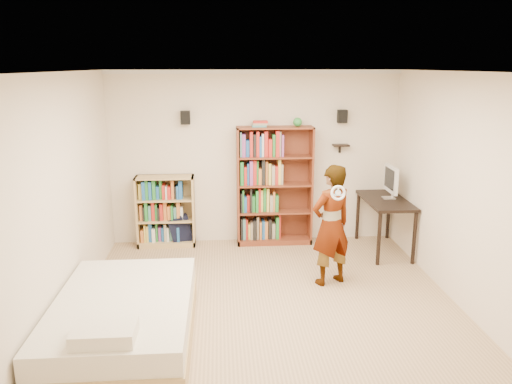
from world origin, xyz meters
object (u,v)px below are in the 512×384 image
person (331,225)px  low_bookshelf (166,211)px  tall_bookshelf (275,186)px  computer_desk (384,225)px  daybed (124,315)px

person → low_bookshelf: bearing=-59.7°
tall_bookshelf → person: bearing=-70.6°
computer_desk → person: person is taller
low_bookshelf → person: 2.76m
tall_bookshelf → person: (0.55, -1.57, -0.14)m
low_bookshelf → computer_desk: (3.33, -0.48, -0.15)m
low_bookshelf → daybed: 2.87m
tall_bookshelf → low_bookshelf: tall_bookshelf is taller
tall_bookshelf → daybed: size_ratio=0.88×
low_bookshelf → person: (2.25, -1.58, 0.23)m
daybed → low_bookshelf: bearing=87.1°
tall_bookshelf → low_bookshelf: 1.74m
tall_bookshelf → person: size_ratio=1.18×
person → computer_desk: bearing=-159.1°
low_bookshelf → daybed: (-0.15, -2.86, -0.25)m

